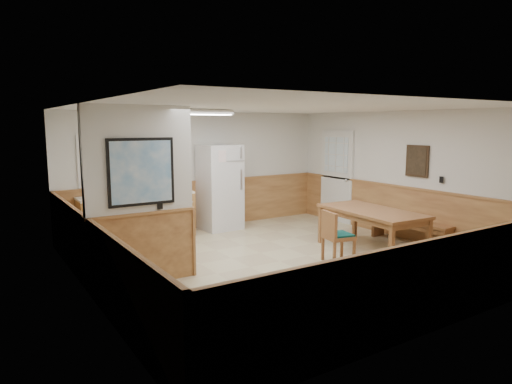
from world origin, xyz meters
TOP-DOWN VIEW (x-y plane):
  - ground at (0.00, 0.00)m, footprint 6.00×6.00m
  - ceiling at (0.00, 0.00)m, footprint 6.00×6.00m
  - back_wall at (0.00, 3.00)m, footprint 6.00×0.02m
  - right_wall at (3.00, 0.00)m, footprint 0.02×6.00m
  - left_wall at (-3.00, 0.00)m, footprint 0.02×6.00m
  - wainscot_back at (0.00, 2.98)m, footprint 6.00×0.04m
  - wainscot_right at (2.98, 0.00)m, footprint 0.04×6.00m
  - wainscot_left at (-2.98, 0.00)m, footprint 0.04×6.00m
  - partition_wall at (-2.25, 0.19)m, footprint 1.50×0.20m
  - kitchen_counter at (-1.21, 2.68)m, footprint 2.20×0.61m
  - exterior_door at (2.96, 1.90)m, footprint 0.07×1.02m
  - kitchen_window at (-2.10, 2.98)m, footprint 0.80×0.04m
  - wall_painting at (2.97, -0.30)m, footprint 0.04×0.50m
  - fluorescent_fixture at (-0.80, 1.30)m, footprint 1.20×0.30m
  - refrigerator at (0.30, 2.63)m, footprint 0.83×0.74m
  - dining_table at (1.71, -0.37)m, footprint 1.08×1.98m
  - dining_bench at (2.75, -0.40)m, footprint 0.46×1.63m
  - dining_chair at (0.70, -0.52)m, footprint 0.65×0.50m
  - fire_extinguisher at (-0.52, 2.73)m, footprint 0.16×0.16m
  - soap_bottle at (-2.18, 2.65)m, footprint 0.09×0.09m

SIDE VIEW (x-z plane):
  - ground at x=0.00m, z-range 0.00..0.00m
  - dining_bench at x=2.75m, z-range 0.12..0.57m
  - kitchen_counter at x=-1.21m, z-range -0.04..0.96m
  - dining_chair at x=0.70m, z-range 0.07..0.92m
  - wainscot_back at x=0.00m, z-range 0.00..1.00m
  - wainscot_right at x=2.98m, z-range 0.00..1.00m
  - wainscot_left at x=-2.98m, z-range 0.00..1.00m
  - dining_table at x=1.71m, z-range 0.29..1.04m
  - refrigerator at x=0.30m, z-range 0.00..1.82m
  - soap_bottle at x=-2.18m, z-range 0.90..1.12m
  - exterior_door at x=2.96m, z-range -0.02..2.13m
  - fire_extinguisher at x=-0.52m, z-range 0.87..1.35m
  - partition_wall at x=-2.25m, z-range -0.02..2.48m
  - back_wall at x=0.00m, z-range 0.00..2.50m
  - right_wall at x=3.00m, z-range 0.00..2.50m
  - left_wall at x=-3.00m, z-range 0.00..2.50m
  - kitchen_window at x=-2.10m, z-range 1.05..2.05m
  - wall_painting at x=2.97m, z-range 1.25..1.85m
  - fluorescent_fixture at x=-0.80m, z-range 2.40..2.49m
  - ceiling at x=0.00m, z-range 2.49..2.51m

